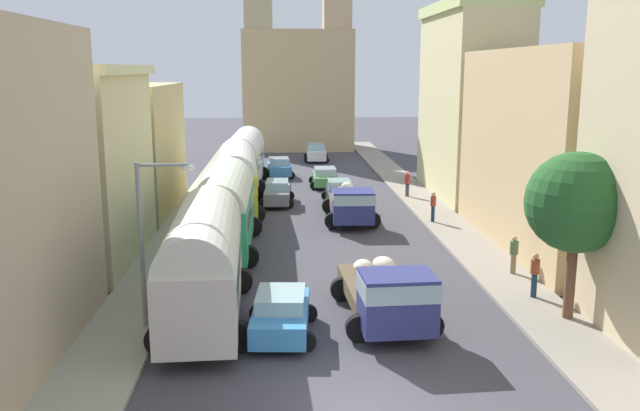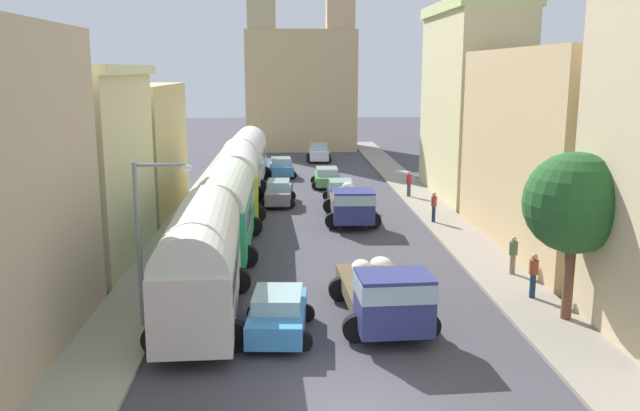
# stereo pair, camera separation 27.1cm
# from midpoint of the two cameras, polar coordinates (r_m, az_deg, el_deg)

# --- Properties ---
(ground_plane) EXTENTS (154.00, 154.00, 0.00)m
(ground_plane) POSITION_cam_midpoint_polar(r_m,az_deg,el_deg) (43.46, -0.50, 0.25)
(ground_plane) COLOR #413F47
(sidewalk_left) EXTENTS (2.50, 70.00, 0.14)m
(sidewalk_left) POSITION_cam_midpoint_polar(r_m,az_deg,el_deg) (43.75, -10.03, 0.24)
(sidewalk_left) COLOR #9E9F87
(sidewalk_left) RESTS_ON ground
(sidewalk_right) EXTENTS (2.50, 70.00, 0.14)m
(sidewalk_right) POSITION_cam_midpoint_polar(r_m,az_deg,el_deg) (44.35, 8.90, 0.43)
(sidewalk_right) COLOR gray
(sidewalk_right) RESTS_ON ground
(building_left_1) EXTENTS (6.59, 9.36, 8.73)m
(building_left_1) POSITION_cam_midpoint_polar(r_m,az_deg,el_deg) (31.73, -20.73, 3.29)
(building_left_1) COLOR beige
(building_left_1) RESTS_ON ground
(building_left_2) EXTENTS (4.68, 11.09, 7.64)m
(building_left_2) POSITION_cam_midpoint_polar(r_m,az_deg,el_deg) (42.15, -15.35, 4.74)
(building_left_2) COLOR tan
(building_left_2) RESTS_ON ground
(building_right_1) EXTENTS (4.54, 14.12, 9.48)m
(building_right_1) POSITION_cam_midpoint_polar(r_m,az_deg,el_deg) (33.54, 19.16, 4.43)
(building_right_1) COLOR tan
(building_right_1) RESTS_ON ground
(building_right_2) EXTENTS (4.94, 11.50, 12.79)m
(building_right_2) POSITION_cam_midpoint_polar(r_m,az_deg,el_deg) (46.20, 12.98, 8.68)
(building_right_2) COLOR beige
(building_right_2) RESTS_ON ground
(distant_church) EXTENTS (11.51, 6.95, 21.73)m
(distant_church) POSITION_cam_midpoint_polar(r_m,az_deg,el_deg) (71.99, -1.52, 10.84)
(distant_church) COLOR tan
(distant_church) RESTS_ON ground
(parked_bus_0) EXTENTS (3.50, 8.91, 4.04)m
(parked_bus_0) POSITION_cam_midpoint_polar(r_m,az_deg,el_deg) (23.13, -9.79, -4.46)
(parked_bus_0) COLOR beige
(parked_bus_0) RESTS_ON ground
(parked_bus_1) EXTENTS (3.35, 9.07, 3.99)m
(parked_bus_1) POSITION_cam_midpoint_polar(r_m,az_deg,el_deg) (31.84, -7.91, -0.05)
(parked_bus_1) COLOR #2A9C63
(parked_bus_1) RESTS_ON ground
(parked_bus_2) EXTENTS (3.55, 10.02, 4.05)m
(parked_bus_2) POSITION_cam_midpoint_polar(r_m,az_deg,el_deg) (40.66, -6.85, 2.59)
(parked_bus_2) COLOR yellow
(parked_bus_2) RESTS_ON ground
(parked_bus_3) EXTENTS (3.46, 10.01, 4.06)m
(parked_bus_3) POSITION_cam_midpoint_polar(r_m,az_deg,el_deg) (49.56, -6.16, 4.21)
(parked_bus_3) COLOR beige
(parked_bus_3) RESTS_ON ground
(cargo_truck_0) EXTENTS (3.39, 6.58, 2.29)m
(cargo_truck_0) POSITION_cam_midpoint_polar(r_m,az_deg,el_deg) (22.66, 5.95, -7.42)
(cargo_truck_0) COLOR navy
(cargo_truck_0) RESTS_ON ground
(cargo_truck_1) EXTENTS (3.18, 6.76, 2.15)m
(cargo_truck_1) POSITION_cam_midpoint_polar(r_m,az_deg,el_deg) (37.39, 2.91, 0.18)
(cargo_truck_1) COLOR navy
(cargo_truck_1) RESTS_ON ground
(car_0) EXTENTS (2.28, 3.84, 1.54)m
(car_0) POSITION_cam_midpoint_polar(r_m,az_deg,el_deg) (43.05, 1.94, 1.17)
(car_0) COLOR #1B222E
(car_0) RESTS_ON ground
(car_1) EXTENTS (2.36, 3.99, 1.42)m
(car_1) POSITION_cam_midpoint_polar(r_m,az_deg,el_deg) (49.18, 0.75, 2.45)
(car_1) COLOR #4E924E
(car_1) RESTS_ON ground
(car_2) EXTENTS (2.38, 4.26, 1.71)m
(car_2) POSITION_cam_midpoint_polar(r_m,az_deg,el_deg) (62.79, 0.02, 4.56)
(car_2) COLOR silver
(car_2) RESTS_ON ground
(car_3) EXTENTS (2.51, 3.99, 1.48)m
(car_3) POSITION_cam_midpoint_polar(r_m,az_deg,el_deg) (22.03, -3.26, -9.18)
(car_3) COLOR #3C89CB
(car_3) RESTS_ON ground
(car_4) EXTENTS (2.25, 4.39, 1.55)m
(car_4) POSITION_cam_midpoint_polar(r_m,az_deg,el_deg) (42.86, -3.37, 1.14)
(car_4) COLOR slate
(car_4) RESTS_ON ground
(car_5) EXTENTS (2.51, 3.88, 1.54)m
(car_5) POSITION_cam_midpoint_polar(r_m,az_deg,el_deg) (53.83, -3.19, 3.28)
(car_5) COLOR #4487C6
(car_5) RESTS_ON ground
(pedestrian_0) EXTENTS (0.52, 0.52, 1.86)m
(pedestrian_0) POSITION_cam_midpoint_polar(r_m,az_deg,el_deg) (45.12, 7.78, 1.93)
(pedestrian_0) COLOR #473D4B
(pedestrian_0) RESTS_ON ground
(pedestrian_1) EXTENTS (0.43, 0.43, 1.84)m
(pedestrian_1) POSITION_cam_midpoint_polar(r_m,az_deg,el_deg) (26.27, 18.04, -5.57)
(pedestrian_1) COLOR #19324C
(pedestrian_1) RESTS_ON ground
(pedestrian_2) EXTENTS (0.36, 0.36, 1.76)m
(pedestrian_2) POSITION_cam_midpoint_polar(r_m,az_deg,el_deg) (29.03, 16.43, -3.98)
(pedestrian_2) COLOR #806D4F
(pedestrian_2) RESTS_ON ground
(pedestrian_3) EXTENTS (0.42, 0.42, 1.84)m
(pedestrian_3) POSITION_cam_midpoint_polar(r_m,az_deg,el_deg) (37.75, 9.90, -0.00)
(pedestrian_3) COLOR #172F4D
(pedestrian_3) RESTS_ON ground
(streetlamp_near) EXTENTS (1.92, 0.28, 5.66)m
(streetlamp_near) POSITION_cam_midpoint_polar(r_m,az_deg,el_deg) (22.37, -14.21, -1.94)
(streetlamp_near) COLOR gray
(streetlamp_near) RESTS_ON ground
(roadside_tree_0) EXTENTS (3.40, 3.40, 5.90)m
(roadside_tree_0) POSITION_cam_midpoint_polar(r_m,az_deg,el_deg) (23.78, 21.21, 0.17)
(roadside_tree_0) COLOR brown
(roadside_tree_0) RESTS_ON ground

